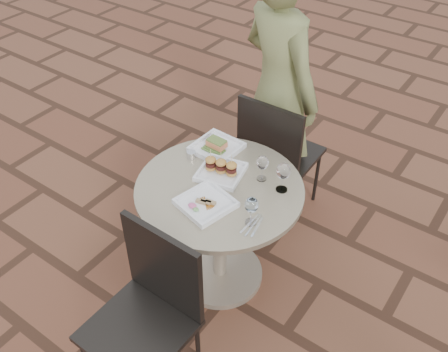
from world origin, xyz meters
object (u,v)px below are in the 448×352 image
Objects in this scene: cafe_table at (220,220)px; plate_salmon at (216,147)px; diner at (279,91)px; chair_near at (150,303)px; plate_tuna at (206,203)px; chair_far at (276,150)px; plate_sliders at (221,169)px.

plate_salmon is at bearing 128.81° from cafe_table.
plate_salmon is (-0.07, -0.56, -0.12)m from diner.
cafe_table is 0.97× the size of chair_near.
chair_far is at bearing 94.45° from plate_tuna.
plate_tuna is at bearing -80.69° from cafe_table.
plate_salmon is 0.93× the size of plate_sliders.
cafe_table is 0.42m from plate_salmon.
chair_far reaches higher than cafe_table.
diner reaches higher than chair_far.
diner is at bearing 99.16° from cafe_table.
plate_tuna is at bearing 93.52° from chair_far.
chair_near reaches higher than plate_sliders.
plate_tuna is (0.03, -0.15, 0.26)m from cafe_table.
chair_far is at bearing 96.73° from chair_near.
plate_tuna reaches higher than cafe_table.
diner reaches higher than plate_tuna.
plate_salmon is at bearing 102.92° from diner.
plate_salmon is 0.22m from plate_sliders.
plate_tuna is (0.06, -0.82, 0.20)m from chair_far.
diner is 0.58m from plate_salmon.
plate_tuna is (-0.07, 0.52, 0.20)m from chair_near.
diner reaches higher than chair_near.
diner is (-0.23, 1.49, 0.32)m from chair_near.
chair_far is 0.49m from plate_salmon.
chair_near is 1.54m from diner.
cafe_table is at bearing 99.31° from plate_tuna.
chair_near is 0.53× the size of diner.
chair_far reaches higher than plate_tuna.
plate_sliders reaches higher than plate_tuna.
plate_tuna is (0.16, -0.97, -0.13)m from diner.
chair_near reaches higher than plate_salmon.
chair_far is at bearing 67.92° from plate_salmon.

